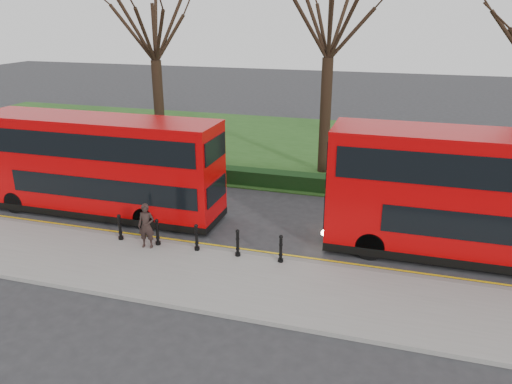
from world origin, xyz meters
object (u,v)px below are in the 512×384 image
(bus_lead, at_px, (99,167))
(pedestrian, at_px, (146,226))
(bollard_row, at_px, (197,238))
(bus_rear, at_px, (497,200))

(bus_lead, relative_size, pedestrian, 6.28)
(bollard_row, xyz_separation_m, bus_rear, (10.35, 2.61, 1.70))
(bollard_row, bearing_deg, pedestrian, -170.88)
(bus_rear, bearing_deg, bollard_row, -165.86)
(pedestrian, bearing_deg, bollard_row, 1.64)
(bollard_row, distance_m, bus_rear, 10.81)
(bollard_row, relative_size, bus_rear, 0.56)
(bollard_row, xyz_separation_m, pedestrian, (-1.89, -0.30, 0.37))
(bus_rear, bearing_deg, bus_lead, -179.59)
(pedestrian, bearing_deg, bus_rear, 5.90)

